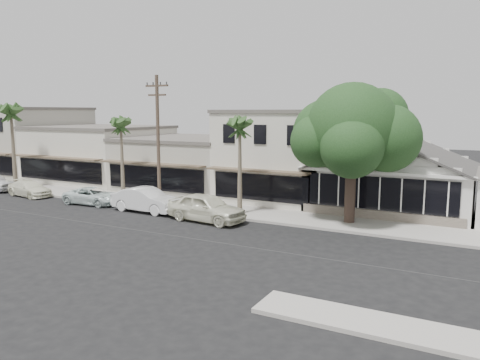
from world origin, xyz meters
The scene contains 16 objects.
ground centered at (0.00, 0.00, 0.00)m, with size 140.00×140.00×0.00m, color black.
sidewalk_north centered at (-8.00, 6.75, 0.07)m, with size 90.00×3.50×0.15m, color #9E9991.
corner_shop centered at (5.00, 12.47, 2.62)m, with size 10.40×8.60×5.10m.
row_building_near centered at (-3.00, 13.50, 3.25)m, with size 8.00×10.00×6.50m, color beige.
row_building_midnear centered at (-12.00, 13.50, 2.10)m, with size 10.00×10.00×4.20m, color #B4AFA1.
row_building_midfar centered at (-22.50, 13.50, 2.50)m, with size 11.00×10.00×5.00m, color beige.
row_building_far centered at (-33.50, 13.50, 3.40)m, with size 11.00×10.00×6.80m, color #B4AFA1.
utility_pole centered at (-9.00, 5.20, 4.79)m, with size 1.80×0.24×9.00m.
car_0 centered at (-4.29, 3.68, 0.86)m, with size 2.03×5.05×1.72m, color silver.
car_1 centered at (-9.29, 4.13, 0.80)m, with size 1.70×4.89×1.61m, color white.
car_2 centered at (-14.29, 4.30, 0.61)m, with size 2.01×4.36×1.21m, color silver.
car_3 centered at (-21.08, 4.31, 0.62)m, with size 1.73×4.25×1.23m, color white.
shade_tree centered at (3.52, 7.24, 5.46)m, with size 7.47×6.76×8.29m.
palm_east centered at (-3.22, 5.99, 5.65)m, with size 2.77×2.77×6.63m.
palm_mid centered at (-13.23, 6.29, 5.61)m, with size 2.32×2.32×6.57m.
palm_west centered at (-24.98, 5.97, 6.56)m, with size 3.45×3.45×7.70m.
Camera 1 is at (10.60, -19.86, 6.62)m, focal length 35.00 mm.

